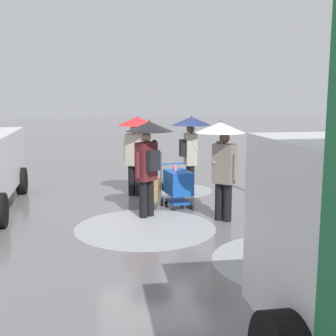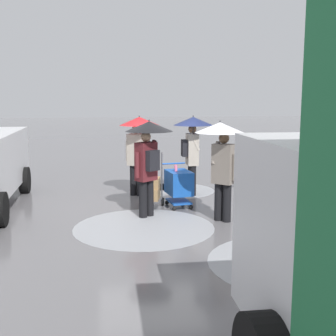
{
  "view_description": "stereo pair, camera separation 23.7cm",
  "coord_description": "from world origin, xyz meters",
  "px_view_note": "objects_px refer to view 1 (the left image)",
  "views": [
    {
      "loc": [
        1.23,
        10.11,
        2.67
      ],
      "look_at": [
        -0.37,
        0.42,
        1.05
      ],
      "focal_mm": 47.37,
      "sensor_mm": 36.0,
      "label": 1
    },
    {
      "loc": [
        1.0,
        10.15,
        2.67
      ],
      "look_at": [
        -0.37,
        0.42,
        1.05
      ],
      "focal_mm": 47.37,
      "sensor_mm": 36.0,
      "label": 2
    }
  ],
  "objects_px": {
    "shopping_cart_vendor": "(178,184)",
    "pedestrian_pink_side": "(222,148)",
    "pedestrian_black_side": "(191,137)",
    "street_lamp": "(332,109)",
    "pedestrian_white_side": "(136,137)",
    "pedestrian_far_side": "(148,146)",
    "hand_dolly_boxes": "(151,190)"
  },
  "relations": [
    {
      "from": "pedestrian_black_side",
      "to": "pedestrian_far_side",
      "type": "xyz_separation_m",
      "value": [
        1.36,
        1.92,
        0.0
      ]
    },
    {
      "from": "shopping_cart_vendor",
      "to": "pedestrian_black_side",
      "type": "relative_size",
      "value": 0.49
    },
    {
      "from": "hand_dolly_boxes",
      "to": "pedestrian_far_side",
      "type": "relative_size",
      "value": 0.61
    },
    {
      "from": "pedestrian_white_side",
      "to": "pedestrian_pink_side",
      "type": "bearing_deg",
      "value": 120.73
    },
    {
      "from": "street_lamp",
      "to": "pedestrian_white_side",
      "type": "bearing_deg",
      "value": -36.97
    },
    {
      "from": "pedestrian_pink_side",
      "to": "street_lamp",
      "type": "distance_m",
      "value": 2.45
    },
    {
      "from": "pedestrian_far_side",
      "to": "pedestrian_black_side",
      "type": "bearing_deg",
      "value": -125.29
    },
    {
      "from": "shopping_cart_vendor",
      "to": "pedestrian_far_side",
      "type": "distance_m",
      "value": 1.47
    },
    {
      "from": "hand_dolly_boxes",
      "to": "pedestrian_far_side",
      "type": "height_order",
      "value": "pedestrian_far_side"
    },
    {
      "from": "pedestrian_far_side",
      "to": "shopping_cart_vendor",
      "type": "bearing_deg",
      "value": -137.99
    },
    {
      "from": "pedestrian_black_side",
      "to": "pedestrian_white_side",
      "type": "bearing_deg",
      "value": -6.33
    },
    {
      "from": "pedestrian_black_side",
      "to": "pedestrian_white_side",
      "type": "distance_m",
      "value": 1.43
    },
    {
      "from": "shopping_cart_vendor",
      "to": "hand_dolly_boxes",
      "type": "distance_m",
      "value": 0.68
    },
    {
      "from": "pedestrian_pink_side",
      "to": "pedestrian_black_side",
      "type": "relative_size",
      "value": 1.0
    },
    {
      "from": "hand_dolly_boxes",
      "to": "pedestrian_pink_side",
      "type": "relative_size",
      "value": 0.61
    },
    {
      "from": "pedestrian_black_side",
      "to": "pedestrian_white_side",
      "type": "relative_size",
      "value": 1.0
    },
    {
      "from": "hand_dolly_boxes",
      "to": "pedestrian_white_side",
      "type": "xyz_separation_m",
      "value": [
        0.2,
        -1.4,
        1.14
      ]
    },
    {
      "from": "pedestrian_far_side",
      "to": "street_lamp",
      "type": "relative_size",
      "value": 0.56
    },
    {
      "from": "shopping_cart_vendor",
      "to": "pedestrian_pink_side",
      "type": "xyz_separation_m",
      "value": [
        -0.7,
        1.28,
        1.0
      ]
    },
    {
      "from": "shopping_cart_vendor",
      "to": "street_lamp",
      "type": "xyz_separation_m",
      "value": [
        -3.0,
        1.55,
        1.8
      ]
    },
    {
      "from": "pedestrian_pink_side",
      "to": "pedestrian_black_side",
      "type": "distance_m",
      "value": 2.49
    },
    {
      "from": "street_lamp",
      "to": "pedestrian_pink_side",
      "type": "bearing_deg",
      "value": -6.78
    },
    {
      "from": "pedestrian_black_side",
      "to": "street_lamp",
      "type": "bearing_deg",
      "value": 131.57
    },
    {
      "from": "pedestrian_far_side",
      "to": "street_lamp",
      "type": "distance_m",
      "value": 3.98
    },
    {
      "from": "hand_dolly_boxes",
      "to": "pedestrian_black_side",
      "type": "relative_size",
      "value": 0.61
    },
    {
      "from": "street_lamp",
      "to": "hand_dolly_boxes",
      "type": "bearing_deg",
      "value": -22.4
    },
    {
      "from": "hand_dolly_boxes",
      "to": "pedestrian_black_side",
      "type": "height_order",
      "value": "pedestrian_black_side"
    },
    {
      "from": "pedestrian_far_side",
      "to": "pedestrian_white_side",
      "type": "bearing_deg",
      "value": -88.2
    },
    {
      "from": "pedestrian_black_side",
      "to": "pedestrian_far_side",
      "type": "distance_m",
      "value": 2.36
    },
    {
      "from": "pedestrian_white_side",
      "to": "street_lamp",
      "type": "distance_m",
      "value": 4.91
    },
    {
      "from": "hand_dolly_boxes",
      "to": "street_lamp",
      "type": "distance_m",
      "value": 4.41
    },
    {
      "from": "shopping_cart_vendor",
      "to": "pedestrian_white_side",
      "type": "xyz_separation_m",
      "value": [
        0.87,
        -1.36,
        1.02
      ]
    }
  ]
}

